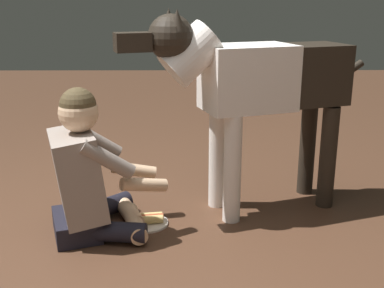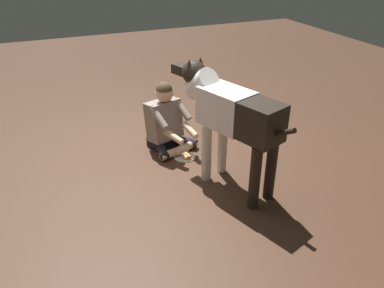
# 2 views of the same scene
# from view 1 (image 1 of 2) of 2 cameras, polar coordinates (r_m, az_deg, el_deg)

# --- Properties ---
(ground_plane) EXTENTS (13.05, 13.05, 0.00)m
(ground_plane) POSITION_cam_1_polar(r_m,az_deg,el_deg) (2.56, -10.33, -13.61)
(ground_plane) COLOR #4D3121
(person_sitting_on_floor) EXTENTS (0.69, 0.60, 0.83)m
(person_sitting_on_floor) POSITION_cam_1_polar(r_m,az_deg,el_deg) (2.74, -12.08, -3.69)
(person_sitting_on_floor) COLOR black
(person_sitting_on_floor) RESTS_ON ground
(large_dog) EXTENTS (1.50, 0.65, 1.22)m
(large_dog) POSITION_cam_1_polar(r_m,az_deg,el_deg) (2.90, 7.55, 6.98)
(large_dog) COLOR white
(large_dog) RESTS_ON ground
(hot_dog_on_plate) EXTENTS (0.25, 0.25, 0.06)m
(hot_dog_on_plate) POSITION_cam_1_polar(r_m,az_deg,el_deg) (2.91, -5.33, -8.83)
(hot_dog_on_plate) COLOR white
(hot_dog_on_plate) RESTS_ON ground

